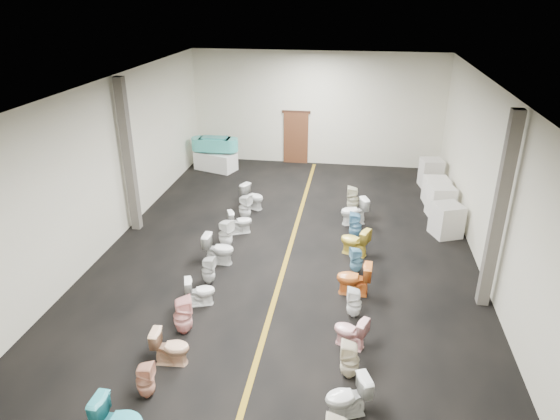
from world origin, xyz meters
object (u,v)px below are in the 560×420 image
at_px(appliance_crate_b, 440,201).
at_px(toilet_right_2, 350,360).
at_px(toilet_left_5, 208,270).
at_px(appliance_crate_c, 436,191).
at_px(toilet_left_1, 145,380).
at_px(toilet_left_4, 200,291).
at_px(toilet_left_2, 171,347).
at_px(toilet_left_3, 183,316).
at_px(toilet_right_4, 354,303).
at_px(display_table, 216,161).
at_px(appliance_crate_a, 447,220).
at_px(toilet_right_8, 355,225).
at_px(toilet_left_6, 219,249).
at_px(toilet_right_6, 356,260).
at_px(bathtub, 215,144).
at_px(toilet_right_7, 355,241).
at_px(toilet_left_7, 226,234).
at_px(toilet_right_10, 353,199).
at_px(toilet_right_9, 354,211).
at_px(toilet_left_9, 245,207).
at_px(toilet_left_0, 119,420).
at_px(appliance_crate_d, 431,173).
at_px(toilet_right_3, 350,331).
at_px(toilet_right_5, 354,279).
at_px(toilet_left_10, 253,197).
at_px(toilet_right_1, 347,397).

height_order(appliance_crate_b, toilet_right_2, appliance_crate_b).
relative_size(toilet_left_5, toilet_right_2, 0.93).
bearing_deg(appliance_crate_c, toilet_right_2, -106.46).
distance_m(toilet_left_1, toilet_left_4, 2.90).
xyz_separation_m(toilet_left_2, toilet_left_3, (-0.07, 0.92, 0.06)).
distance_m(toilet_right_2, toilet_right_4, 1.91).
distance_m(display_table, appliance_crate_c, 8.51).
distance_m(appliance_crate_a, toilet_right_8, 2.69).
height_order(toilet_left_4, toilet_left_6, toilet_left_6).
xyz_separation_m(toilet_left_5, toilet_right_6, (3.56, 1.08, -0.01)).
height_order(bathtub, toilet_right_6, bathtub).
xyz_separation_m(toilet_left_2, toilet_right_6, (3.45, 3.95, -0.02)).
bearing_deg(toilet_right_7, toilet_left_7, -64.10).
bearing_deg(toilet_left_2, toilet_right_7, -38.72).
bearing_deg(toilet_left_5, display_table, 16.73).
bearing_deg(toilet_left_1, bathtub, 4.26).
height_order(appliance_crate_c, toilet_right_2, appliance_crate_c).
bearing_deg(toilet_right_10, toilet_left_3, -26.43).
xyz_separation_m(toilet_right_6, toilet_right_9, (-0.12, 2.91, 0.07)).
distance_m(toilet_left_6, toilet_left_7, 0.85).
distance_m(toilet_left_5, toilet_left_9, 3.77).
bearing_deg(toilet_left_4, toilet_left_9, -18.90).
bearing_deg(toilet_right_2, toilet_left_2, -87.20).
relative_size(toilet_right_2, toilet_right_10, 0.92).
height_order(appliance_crate_b, toilet_right_8, appliance_crate_b).
xyz_separation_m(appliance_crate_c, toilet_left_9, (-6.05, -2.33, -0.02)).
bearing_deg(toilet_left_6, toilet_left_0, -179.37).
relative_size(toilet_left_0, toilet_right_4, 1.14).
height_order(appliance_crate_a, toilet_left_3, appliance_crate_a).
bearing_deg(appliance_crate_d, toilet_right_3, -105.48).
distance_m(appliance_crate_c, toilet_left_2, 10.80).
xyz_separation_m(toilet_left_1, toilet_right_7, (3.52, 5.80, 0.05)).
xyz_separation_m(toilet_right_5, toilet_right_7, (-0.02, 1.93, -0.01)).
bearing_deg(toilet_left_5, appliance_crate_d, -36.39).
relative_size(display_table, toilet_left_0, 1.96).
xyz_separation_m(toilet_left_5, toilet_right_8, (3.49, 3.03, 0.04)).
distance_m(toilet_right_7, toilet_right_10, 2.94).
height_order(toilet_left_10, toilet_right_3, toilet_left_10).
bearing_deg(toilet_right_7, toilet_right_5, 24.07).
xyz_separation_m(toilet_left_4, toilet_left_10, (0.06, 5.58, 0.06)).
bearing_deg(toilet_right_7, toilet_right_10, -154.39).
height_order(toilet_right_1, toilet_right_3, toilet_right_1).
bearing_deg(toilet_right_5, toilet_right_6, -179.50).
xyz_separation_m(toilet_left_3, toilet_right_4, (3.51, 1.13, -0.07)).
height_order(appliance_crate_d, toilet_left_6, appliance_crate_d).
height_order(toilet_left_0, toilet_right_7, toilet_left_0).
relative_size(appliance_crate_c, appliance_crate_d, 0.84).
xyz_separation_m(toilet_left_9, toilet_right_2, (3.44, -6.51, -0.03)).
relative_size(appliance_crate_c, toilet_right_2, 1.12).
bearing_deg(toilet_left_6, appliance_crate_c, -49.23).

